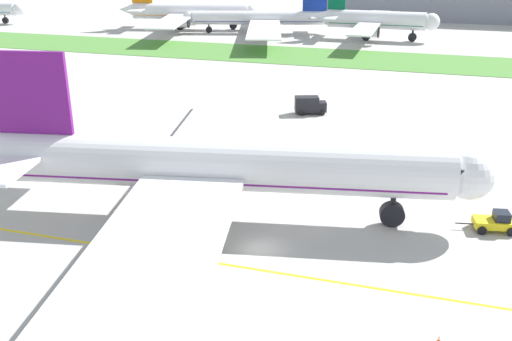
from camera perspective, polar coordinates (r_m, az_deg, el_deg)
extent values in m
plane|color=#ADAAA5|center=(56.26, 0.41, -7.80)|extent=(600.00, 600.00, 0.00)
cube|color=yellow|center=(53.24, -0.70, -9.68)|extent=(280.00, 0.36, 0.01)
cube|color=#4C8438|center=(148.21, 11.15, 10.75)|extent=(320.00, 24.00, 0.10)
cylinder|color=white|center=(60.10, -3.53, 0.63)|extent=(47.65, 13.66, 5.42)
cube|color=#661472|center=(60.45, -3.51, -0.21)|extent=(45.71, 12.90, 0.65)
sphere|color=white|center=(61.24, 20.41, -0.36)|extent=(5.15, 5.15, 5.15)
cube|color=#661472|center=(64.37, -21.59, 7.16)|extent=(8.50, 2.03, 8.68)
cube|color=white|center=(71.07, -19.64, 3.47)|extent=(6.66, 9.46, 0.38)
cube|color=white|center=(62.10, -23.79, 0.24)|extent=(6.66, 9.46, 0.38)
cube|color=white|center=(83.21, -2.35, 6.28)|extent=(17.76, 43.86, 0.43)
cube|color=white|center=(40.28, -12.83, -12.67)|extent=(17.76, 43.86, 0.43)
cylinder|color=#B7BABF|center=(74.43, -2.35, 3.03)|extent=(5.59, 3.84, 2.98)
cylinder|color=black|center=(74.10, -0.38, 2.96)|extent=(0.99, 3.16, 3.13)
cylinder|color=#B7BABF|center=(48.52, -7.47, -8.10)|extent=(5.59, 3.84, 2.98)
cylinder|color=black|center=(48.02, -4.45, -8.31)|extent=(0.99, 3.16, 3.13)
cylinder|color=black|center=(61.32, 13.42, -3.34)|extent=(0.57, 0.57, 2.10)
cylinder|color=black|center=(61.77, 13.34, -4.22)|extent=(2.74, 1.59, 2.58)
cylinder|color=black|center=(64.82, -6.34, -1.42)|extent=(0.57, 0.57, 2.10)
cylinder|color=black|center=(65.24, -6.31, -2.27)|extent=(2.74, 1.59, 2.58)
cylinder|color=black|center=(59.79, -7.50, -3.58)|extent=(0.57, 0.57, 2.10)
cylinder|color=black|center=(60.24, -7.45, -4.48)|extent=(2.74, 1.59, 2.58)
cube|color=black|center=(60.80, 19.75, 0.26)|extent=(2.58, 4.34, 0.98)
sphere|color=black|center=(67.61, -18.40, 2.42)|extent=(0.38, 0.38, 0.38)
sphere|color=black|center=(66.52, -16.22, 2.36)|extent=(0.38, 0.38, 0.38)
sphere|color=black|center=(65.52, -13.98, 2.29)|extent=(0.38, 0.38, 0.38)
sphere|color=black|center=(64.63, -11.66, 2.22)|extent=(0.38, 0.38, 0.38)
sphere|color=black|center=(63.84, -9.29, 2.15)|extent=(0.38, 0.38, 0.38)
sphere|color=black|center=(63.17, -6.86, 2.06)|extent=(0.38, 0.38, 0.38)
sphere|color=black|center=(62.61, -4.39, 1.98)|extent=(0.38, 0.38, 0.38)
sphere|color=black|center=(62.17, -1.87, 1.89)|extent=(0.38, 0.38, 0.38)
sphere|color=black|center=(61.85, 0.67, 1.79)|extent=(0.38, 0.38, 0.38)
sphere|color=black|center=(61.66, 3.24, 1.69)|extent=(0.38, 0.38, 0.38)
sphere|color=black|center=(61.59, 5.81, 1.58)|extent=(0.38, 0.38, 0.38)
sphere|color=black|center=(61.65, 8.39, 1.47)|extent=(0.38, 0.38, 0.38)
sphere|color=black|center=(61.83, 10.96, 1.36)|extent=(0.38, 0.38, 0.38)
sphere|color=black|center=(62.13, 13.51, 1.25)|extent=(0.38, 0.38, 0.38)
cube|color=yellow|center=(64.16, 22.56, -4.82)|extent=(4.41, 2.82, 0.78)
cube|color=black|center=(63.99, 23.20, -4.16)|extent=(1.74, 1.85, 0.90)
cylinder|color=black|center=(63.47, 19.98, -4.97)|extent=(1.79, 0.43, 0.12)
cylinder|color=black|center=(63.01, 21.50, -5.55)|extent=(0.95, 0.50, 0.90)
cylinder|color=black|center=(64.85, 21.06, -4.69)|extent=(0.95, 0.50, 0.90)
cylinder|color=black|center=(63.85, 23.99, -5.58)|extent=(0.95, 0.50, 0.90)
cylinder|color=black|center=(65.66, 23.48, -4.73)|extent=(0.95, 0.50, 0.90)
cone|color=#F2590C|center=(46.60, 17.70, -15.64)|extent=(0.28, 0.28, 0.55)
cylinder|color=white|center=(46.58, 17.70, -15.61)|extent=(0.17, 0.17, 0.06)
cube|color=white|center=(104.66, -22.71, 5.74)|extent=(3.94, 2.27, 2.43)
cube|color=white|center=(103.21, -21.59, 5.46)|extent=(1.55, 2.16, 1.63)
cube|color=#263347|center=(102.70, -21.31, 5.61)|extent=(0.10, 1.88, 0.72)
cylinder|color=black|center=(104.26, -21.16, 5.21)|extent=(0.90, 0.31, 0.90)
cylinder|color=black|center=(102.59, -21.91, 4.85)|extent=(0.90, 0.31, 0.90)
cylinder|color=black|center=(106.41, -22.66, 5.31)|extent=(0.90, 0.31, 0.90)
cylinder|color=black|center=(104.77, -23.41, 4.95)|extent=(0.90, 0.31, 0.90)
cube|color=black|center=(99.23, 5.06, 6.59)|extent=(4.47, 3.34, 2.54)
cube|color=black|center=(99.69, 6.51, 6.34)|extent=(2.14, 2.48, 1.64)
cube|color=#263347|center=(99.72, 6.93, 6.52)|extent=(0.66, 1.76, 0.72)
cylinder|color=black|center=(100.95, 6.40, 6.06)|extent=(0.95, 0.57, 0.90)
cylinder|color=black|center=(98.88, 6.58, 5.71)|extent=(0.95, 0.57, 0.90)
cylinder|color=black|center=(100.50, 4.39, 6.06)|extent=(0.95, 0.57, 0.90)
cylinder|color=black|center=(98.41, 4.53, 5.71)|extent=(0.95, 0.57, 0.90)
sphere|color=white|center=(224.68, -22.51, 14.58)|extent=(4.30, 4.30, 4.30)
cylinder|color=black|center=(228.14, -23.64, 13.70)|extent=(0.47, 0.47, 1.75)
cylinder|color=black|center=(228.24, -23.61, 13.49)|extent=(2.24, 1.18, 2.15)
cylinder|color=white|center=(197.92, -6.57, 15.42)|extent=(37.93, 12.78, 5.07)
cube|color=orange|center=(198.02, -6.56, 15.17)|extent=(36.37, 12.07, 0.61)
sphere|color=white|center=(195.14, -0.50, 15.47)|extent=(4.82, 4.82, 4.82)
cone|color=white|center=(202.90, -12.66, 15.32)|extent=(6.35, 5.37, 4.31)
cube|color=white|center=(206.46, -11.01, 15.66)|extent=(5.74, 8.80, 0.36)
cube|color=white|center=(196.75, -11.78, 15.30)|extent=(5.74, 8.80, 0.36)
cube|color=white|center=(217.38, -6.09, 15.86)|extent=(15.15, 34.91, 0.41)
cube|color=white|center=(179.42, -8.35, 14.46)|extent=(15.15, 34.91, 0.41)
cylinder|color=#B7BABF|center=(209.89, -6.14, 15.22)|extent=(5.29, 3.73, 2.79)
cylinder|color=black|center=(209.47, -5.46, 15.23)|extent=(1.02, 2.95, 2.93)
cylinder|color=#B7BABF|center=(186.78, -7.46, 14.32)|extent=(5.29, 3.73, 2.79)
cylinder|color=black|center=(186.31, -6.71, 14.34)|extent=(1.02, 2.95, 2.93)
cylinder|color=black|center=(196.17, -2.27, 14.45)|extent=(0.53, 0.53, 1.97)
cylinder|color=black|center=(196.31, -2.27, 14.17)|extent=(2.58, 1.56, 2.41)
cylinder|color=black|center=(201.52, -7.25, 14.50)|extent=(0.53, 0.53, 1.97)
cylinder|color=black|center=(201.64, -7.24, 14.22)|extent=(2.58, 1.56, 2.41)
cylinder|color=black|center=(196.35, -7.56, 14.29)|extent=(0.53, 0.53, 1.97)
cylinder|color=black|center=(196.48, -7.55, 14.01)|extent=(2.58, 1.56, 2.41)
cylinder|color=white|center=(187.86, 0.26, 14.91)|extent=(41.48, 14.80, 4.20)
cube|color=navy|center=(187.95, 0.26, 14.69)|extent=(39.78, 14.05, 0.50)
sphere|color=white|center=(189.64, -6.64, 14.84)|extent=(3.99, 3.99, 3.99)
cone|color=white|center=(188.68, 7.44, 14.86)|extent=(5.39, 4.64, 3.57)
cube|color=navy|center=(187.68, 5.86, 16.48)|extent=(7.38, 2.34, 6.73)
cube|color=white|center=(184.10, 6.16, 14.84)|extent=(6.17, 7.68, 0.29)
cube|color=white|center=(192.43, 5.98, 15.16)|extent=(6.17, 7.68, 0.29)
cube|color=white|center=(167.17, 0.83, 13.84)|extent=(18.56, 38.72, 0.34)
cube|color=white|center=(208.65, 1.00, 15.48)|extent=(18.56, 38.72, 0.34)
cylinder|color=#B7BABF|center=(175.74, 0.45, 13.83)|extent=(4.45, 3.26, 2.31)
cylinder|color=black|center=(175.79, -0.22, 13.83)|extent=(0.96, 2.44, 2.43)
cylinder|color=#B7BABF|center=(200.41, 0.60, 14.84)|extent=(4.45, 3.26, 2.31)
cylinder|color=black|center=(200.46, 0.01, 14.84)|extent=(0.96, 2.44, 2.43)
cylinder|color=black|center=(189.27, -4.70, 14.00)|extent=(0.44, 0.44, 1.63)
cylinder|color=black|center=(189.38, -4.69, 13.76)|extent=(2.16, 1.38, 2.00)
cylinder|color=black|center=(186.01, 1.31, 13.93)|extent=(0.44, 0.44, 1.63)
cylinder|color=black|center=(186.13, 1.31, 13.68)|extent=(2.16, 1.38, 2.00)
cylinder|color=black|center=(190.38, 1.32, 14.12)|extent=(0.44, 0.44, 1.63)
cylinder|color=black|center=(190.49, 1.31, 13.87)|extent=(2.16, 1.38, 2.00)
cylinder|color=white|center=(178.45, 11.84, 14.43)|extent=(28.48, 5.56, 5.15)
cube|color=#055938|center=(178.56, 11.82, 14.15)|extent=(27.34, 5.13, 0.62)
sphere|color=white|center=(177.58, 16.99, 13.93)|extent=(4.89, 4.89, 4.89)
cone|color=white|center=(180.78, 6.47, 14.96)|extent=(5.72, 4.46, 4.37)
cube|color=white|center=(185.06, 8.06, 15.17)|extent=(3.24, 8.28, 0.36)
cube|color=white|center=(174.99, 7.47, 14.81)|extent=(3.24, 8.28, 0.36)
cube|color=white|center=(193.83, 11.91, 14.81)|extent=(6.62, 25.66, 0.41)
cube|color=white|center=(163.55, 10.71, 13.63)|extent=(6.62, 25.66, 0.41)
cylinder|color=#B7BABF|center=(188.26, 11.94, 14.12)|extent=(4.93, 2.90, 2.83)
cylinder|color=black|center=(188.04, 12.70, 14.05)|extent=(0.47, 2.98, 2.97)
cylinder|color=#B7BABF|center=(169.33, 11.22, 13.34)|extent=(4.93, 2.90, 2.83)
cylinder|color=black|center=(169.09, 12.06, 13.26)|extent=(0.47, 2.98, 2.97)
cylinder|color=black|center=(178.18, 15.28, 12.96)|extent=(0.54, 0.54, 1.99)
cylinder|color=black|center=(178.33, 15.25, 12.65)|extent=(2.46, 1.14, 2.44)
cylinder|color=black|center=(181.82, 11.12, 13.48)|extent=(0.54, 0.54, 1.99)
cylinder|color=black|center=(181.97, 11.09, 13.17)|extent=(2.46, 1.14, 2.44)
cylinder|color=black|center=(176.51, 10.90, 13.25)|extent=(0.54, 0.54, 1.99)
cylinder|color=black|center=(176.66, 10.88, 12.93)|extent=(2.46, 1.14, 2.44)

